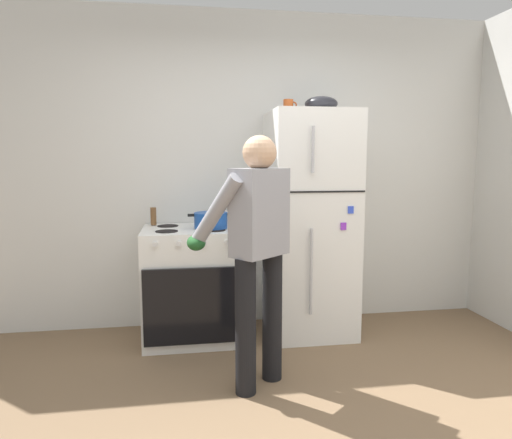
% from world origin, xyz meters
% --- Properties ---
extents(kitchen_wall_back, '(6.00, 0.10, 2.70)m').
position_xyz_m(kitchen_wall_back, '(0.00, 1.95, 1.35)').
color(kitchen_wall_back, silver).
rests_on(kitchen_wall_back, ground).
extents(refrigerator, '(0.68, 0.72, 1.84)m').
position_xyz_m(refrigerator, '(0.45, 1.57, 0.92)').
color(refrigerator, white).
rests_on(refrigerator, ground).
extents(stove_range, '(0.76, 0.67, 0.91)m').
position_xyz_m(stove_range, '(-0.53, 1.56, 0.45)').
color(stove_range, white).
rests_on(stove_range, ground).
extents(person_cook, '(0.66, 0.69, 1.60)m').
position_xyz_m(person_cook, '(-0.14, 0.71, 0.95)').
color(person_cook, black).
rests_on(person_cook, ground).
extents(red_pot, '(0.36, 0.26, 0.12)m').
position_xyz_m(red_pot, '(-0.37, 1.52, 0.97)').
color(red_pot, '#19479E').
rests_on(red_pot, stove_range).
extents(coffee_mug, '(0.11, 0.08, 0.10)m').
position_xyz_m(coffee_mug, '(0.27, 1.62, 1.88)').
color(coffee_mug, '#B24C1E').
rests_on(coffee_mug, refrigerator).
extents(pepper_mill, '(0.05, 0.05, 0.14)m').
position_xyz_m(pepper_mill, '(-0.83, 1.77, 0.98)').
color(pepper_mill, brown).
rests_on(pepper_mill, stove_range).
extents(mixing_bowl, '(0.26, 0.26, 0.12)m').
position_xyz_m(mixing_bowl, '(0.53, 1.57, 1.90)').
color(mixing_bowl, black).
rests_on(mixing_bowl, refrigerator).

